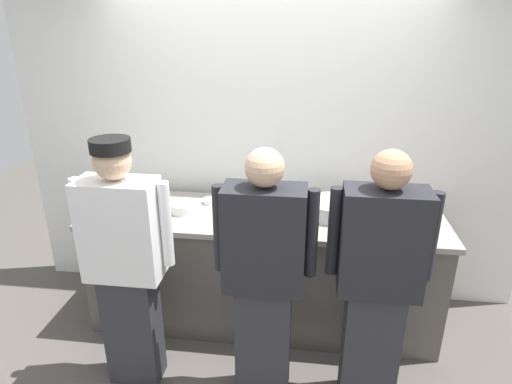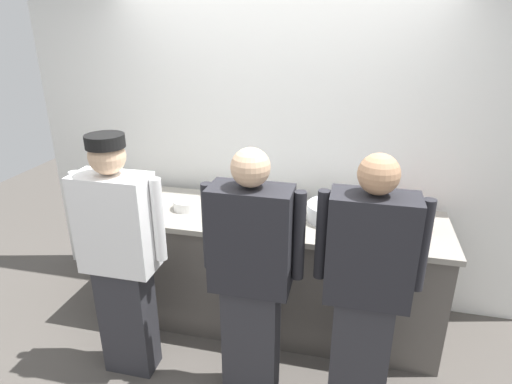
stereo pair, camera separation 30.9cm
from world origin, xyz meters
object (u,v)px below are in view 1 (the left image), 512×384
at_px(plate_stack_rear, 183,208).
at_px(ramekin_orange_sauce, 116,213).
at_px(chef_center, 264,275).
at_px(mixing_bowl_steel, 332,208).
at_px(deli_cup, 370,205).
at_px(squeeze_bottle_secondary, 423,210).
at_px(plate_stack_front, 399,222).
at_px(chef_far_right, 378,280).
at_px(ramekin_yellow_sauce, 138,217).
at_px(squeeze_bottle_primary, 399,199).
at_px(chef_near_left, 125,262).
at_px(ramekin_green_sauce, 210,201).
at_px(sheet_tray, 264,212).

distance_m(plate_stack_rear, ramekin_orange_sauce, 0.48).
height_order(chef_center, mixing_bowl_steel, chef_center).
bearing_deg(mixing_bowl_steel, deli_cup, 25.06).
xyz_separation_m(plate_stack_rear, deli_cup, (1.38, 0.21, 0.01)).
bearing_deg(squeeze_bottle_secondary, plate_stack_front, -163.94).
bearing_deg(plate_stack_rear, chef_far_right, -26.30).
height_order(chef_center, deli_cup, chef_center).
relative_size(ramekin_yellow_sauce, ramekin_orange_sauce, 1.16).
bearing_deg(deli_cup, squeeze_bottle_primary, 13.30).
relative_size(chef_far_right, mixing_bowl_steel, 4.45).
relative_size(squeeze_bottle_primary, squeeze_bottle_secondary, 0.87).
xyz_separation_m(chef_near_left, plate_stack_front, (1.73, 0.66, 0.06)).
xyz_separation_m(plate_stack_rear, squeeze_bottle_primary, (1.60, 0.26, 0.05)).
distance_m(squeeze_bottle_primary, ramekin_green_sauce, 1.45).
distance_m(chef_near_left, sheet_tray, 1.07).
relative_size(ramekin_yellow_sauce, ramekin_green_sauce, 1.07).
distance_m(chef_center, chef_far_right, 0.66).
relative_size(chef_far_right, squeeze_bottle_secondary, 8.02).
bearing_deg(chef_far_right, ramekin_green_sauce, 144.42).
relative_size(plate_stack_rear, ramekin_orange_sauce, 2.05).
bearing_deg(plate_stack_front, deli_cup, 128.59).
distance_m(chef_far_right, ramekin_orange_sauce, 1.88).
distance_m(squeeze_bottle_secondary, ramekin_orange_sauce, 2.19).
bearing_deg(chef_center, ramekin_yellow_sauce, 151.57).
height_order(chef_far_right, squeeze_bottle_secondary, chef_far_right).
bearing_deg(squeeze_bottle_secondary, ramekin_green_sauce, 174.30).
bearing_deg(chef_center, deli_cup, 52.26).
bearing_deg(chef_near_left, ramekin_orange_sauce, 118.11).
relative_size(chef_center, sheet_tray, 3.67).
bearing_deg(chef_far_right, chef_center, -176.82).
xyz_separation_m(ramekin_green_sauce, deli_cup, (1.22, 0.02, 0.02)).
relative_size(plate_stack_front, sheet_tray, 0.53).
bearing_deg(ramekin_green_sauce, plate_stack_front, -8.25).
bearing_deg(sheet_tray, ramekin_yellow_sauce, -166.25).
height_order(plate_stack_front, deli_cup, deli_cup).
distance_m(plate_stack_rear, mixing_bowl_steel, 1.09).
bearing_deg(ramekin_yellow_sauce, chef_near_left, -77.48).
relative_size(chef_near_left, squeeze_bottle_secondary, 8.08).
relative_size(chef_near_left, plate_stack_front, 7.04).
xyz_separation_m(chef_far_right, ramekin_yellow_sauce, (-1.63, 0.49, 0.07)).
bearing_deg(chef_far_right, chef_near_left, -179.22).
bearing_deg(squeeze_bottle_primary, squeeze_bottle_secondary, -61.84).
xyz_separation_m(chef_center, ramekin_orange_sauce, (-1.14, 0.55, 0.08)).
height_order(squeeze_bottle_primary, ramekin_green_sauce, squeeze_bottle_primary).
relative_size(squeeze_bottle_secondary, ramekin_yellow_sauce, 1.87).
relative_size(squeeze_bottle_primary, ramekin_yellow_sauce, 1.64).
distance_m(chef_near_left, mixing_bowl_steel, 1.48).
relative_size(chef_center, ramekin_yellow_sauce, 14.97).
relative_size(plate_stack_front, squeeze_bottle_secondary, 1.15).
relative_size(mixing_bowl_steel, sheet_tray, 0.83).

